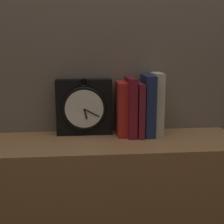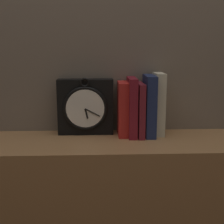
{
  "view_description": "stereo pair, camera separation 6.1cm",
  "coord_description": "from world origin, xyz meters",
  "views": [
    {
      "loc": [
        -0.11,
        -1.14,
        1.1
      ],
      "look_at": [
        0.0,
        0.0,
        0.86
      ],
      "focal_mm": 50.0,
      "sensor_mm": 36.0,
      "label": 1
    },
    {
      "loc": [
        -0.05,
        -1.14,
        1.1
      ],
      "look_at": [
        0.0,
        0.0,
        0.86
      ],
      "focal_mm": 50.0,
      "sensor_mm": 36.0,
      "label": 2
    }
  ],
  "objects": [
    {
      "name": "book_slot0_red",
      "position": [
        0.05,
        0.08,
        0.85
      ],
      "size": [
        0.04,
        0.13,
        0.22
      ],
      "color": "red",
      "rests_on": "bookshelf"
    },
    {
      "name": "book_slot1_maroon",
      "position": [
        0.08,
        0.07,
        0.86
      ],
      "size": [
        0.03,
        0.14,
        0.23
      ],
      "color": "maroon",
      "rests_on": "bookshelf"
    },
    {
      "name": "clock",
      "position": [
        -0.1,
        0.11,
        0.86
      ],
      "size": [
        0.22,
        0.08,
        0.23
      ],
      "color": "black",
      "rests_on": "bookshelf"
    },
    {
      "name": "book_slot4_cream",
      "position": [
        0.19,
        0.09,
        0.87
      ],
      "size": [
        0.04,
        0.11,
        0.25
      ],
      "color": "beige",
      "rests_on": "bookshelf"
    },
    {
      "name": "book_slot3_navy",
      "position": [
        0.15,
        0.08,
        0.86
      ],
      "size": [
        0.04,
        0.14,
        0.24
      ],
      "color": "navy",
      "rests_on": "bookshelf"
    },
    {
      "name": "book_slot2_maroon",
      "position": [
        0.12,
        0.07,
        0.85
      ],
      "size": [
        0.02,
        0.15,
        0.21
      ],
      "color": "maroon",
      "rests_on": "bookshelf"
    }
  ]
}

